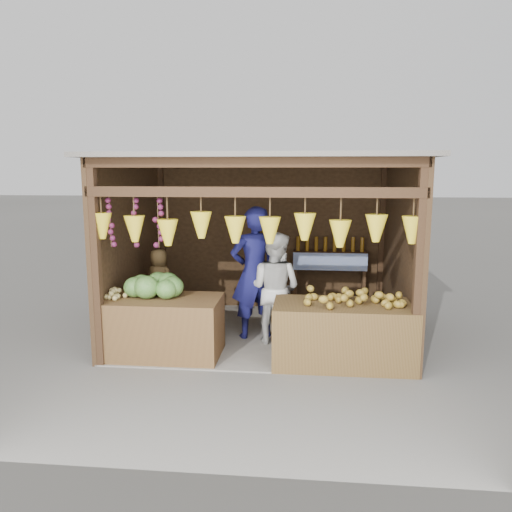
{
  "coord_description": "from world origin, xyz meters",
  "views": [
    {
      "loc": [
        0.62,
        -7.24,
        2.45
      ],
      "look_at": [
        -0.09,
        -0.1,
        1.21
      ],
      "focal_mm": 35.0,
      "sensor_mm": 36.0,
      "label": 1
    }
  ],
  "objects": [
    {
      "name": "melon_pile",
      "position": [
        -1.33,
        -0.97,
        0.95
      ],
      "size": [
        1.0,
        0.5,
        0.32
      ],
      "primitive_type": null,
      "color": "#165216",
      "rests_on": "counter_left"
    },
    {
      "name": "ground",
      "position": [
        0.0,
        0.0,
        0.0
      ],
      "size": [
        80.0,
        80.0,
        0.0
      ],
      "primitive_type": "plane",
      "color": "#514F49",
      "rests_on": "ground"
    },
    {
      "name": "man_standing",
      "position": [
        -0.1,
        -0.19,
        0.97
      ],
      "size": [
        0.84,
        0.71,
        1.95
      ],
      "primitive_type": "imported",
      "rotation": [
        0.0,
        0.0,
        3.56
      ],
      "color": "#14144D",
      "rests_on": "ground"
    },
    {
      "name": "stall_structure",
      "position": [
        -0.03,
        -0.04,
        1.67
      ],
      "size": [
        4.3,
        3.3,
        2.66
      ],
      "color": "slate",
      "rests_on": "ground"
    },
    {
      "name": "back_shelf",
      "position": [
        1.05,
        1.28,
        0.87
      ],
      "size": [
        1.25,
        0.32,
        1.32
      ],
      "color": "#382314",
      "rests_on": "ground"
    },
    {
      "name": "tanfruit_pile",
      "position": [
        -1.83,
        -1.11,
        0.86
      ],
      "size": [
        0.34,
        0.4,
        0.13
      ],
      "primitive_type": null,
      "color": "tan",
      "rests_on": "counter_left"
    },
    {
      "name": "stool",
      "position": [
        -1.58,
        0.01,
        0.14
      ],
      "size": [
        0.31,
        0.31,
        0.29
      ],
      "primitive_type": "cube",
      "color": "black",
      "rests_on": "ground"
    },
    {
      "name": "woman_standing",
      "position": [
        0.21,
        -0.38,
        0.8
      ],
      "size": [
        0.96,
        0.87,
        1.6
      ],
      "primitive_type": "imported",
      "rotation": [
        0.0,
        0.0,
        2.72
      ],
      "color": "silver",
      "rests_on": "ground"
    },
    {
      "name": "counter_right",
      "position": [
        1.12,
        -1.08,
        0.39
      ],
      "size": [
        1.76,
        0.85,
        0.79
      ],
      "primitive_type": "cube",
      "color": "#463017",
      "rests_on": "ground"
    },
    {
      "name": "counter_left",
      "position": [
        -1.23,
        -1.04,
        0.4
      ],
      "size": [
        1.52,
        0.85,
        0.79
      ],
      "primitive_type": "cube",
      "color": "#4A3018",
      "rests_on": "ground"
    },
    {
      "name": "mango_pile",
      "position": [
        1.23,
        -1.09,
        0.9
      ],
      "size": [
        1.4,
        0.64,
        0.22
      ],
      "primitive_type": null,
      "color": "#B05117",
      "rests_on": "counter_right"
    },
    {
      "name": "vendor_seated",
      "position": [
        -1.58,
        0.01,
        0.78
      ],
      "size": [
        0.55,
        0.44,
        0.99
      ],
      "primitive_type": "imported",
      "rotation": [
        0.0,
        0.0,
        2.84
      ],
      "color": "brown",
      "rests_on": "stool"
    }
  ]
}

